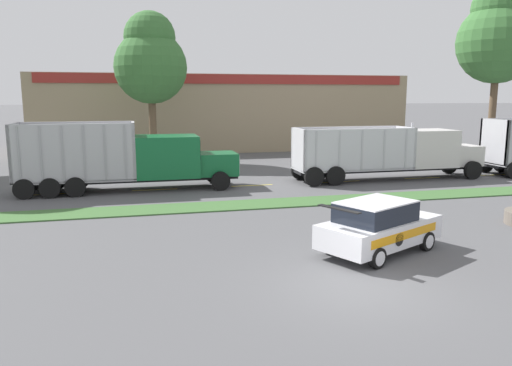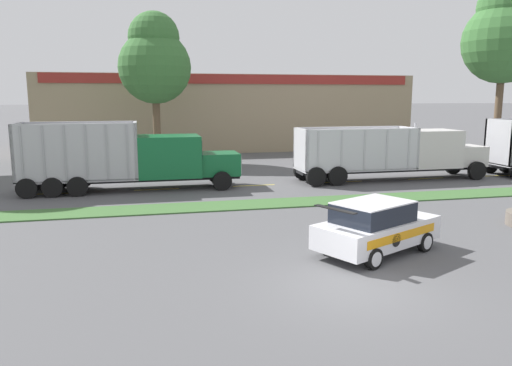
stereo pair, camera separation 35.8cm
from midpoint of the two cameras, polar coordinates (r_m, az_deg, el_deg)
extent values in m
plane|color=#515154|center=(13.71, 10.97, -11.61)|extent=(600.00, 600.00, 0.00)
cube|color=#3D6633|center=(23.22, 0.12, -2.41)|extent=(120.00, 2.00, 0.06)
cube|color=yellow|center=(27.85, -23.03, -1.20)|extent=(2.40, 0.14, 0.01)
cube|color=yellow|center=(27.49, -11.86, -0.75)|extent=(2.40, 0.14, 0.01)
cube|color=yellow|center=(28.17, -0.83, -0.28)|extent=(2.40, 0.14, 0.01)
cube|color=yellow|center=(29.84, 9.33, 0.17)|extent=(2.40, 0.14, 0.01)
cube|color=yellow|center=(32.33, 18.17, 0.55)|extent=(2.40, 0.14, 0.01)
cube|color=yellow|center=(35.47, 25.60, 0.86)|extent=(2.40, 0.14, 0.01)
cube|color=black|center=(27.56, -14.42, 0.43)|extent=(11.41, 1.38, 0.18)
cube|color=#146033|center=(27.78, -4.88, 2.23)|extent=(2.14, 2.06, 1.21)
cube|color=#B7B7BC|center=(27.97, -2.66, 2.31)|extent=(0.06, 1.76, 1.03)
cube|color=#146033|center=(27.44, -10.51, 3.04)|extent=(3.29, 2.52, 2.20)
cube|color=black|center=(27.54, -7.07, 3.97)|extent=(0.04, 2.14, 0.99)
cylinder|color=silver|center=(26.49, -14.24, 4.60)|extent=(0.14, 0.14, 1.78)
cube|color=#ADADB2|center=(27.71, -20.05, 0.50)|extent=(5.98, 2.52, 0.12)
cube|color=#ADADB2|center=(27.35, -14.15, 3.75)|extent=(0.16, 2.52, 2.90)
cube|color=#ADADB2|center=(28.00, -26.16, 3.17)|extent=(0.16, 2.52, 2.90)
cube|color=#ADADB2|center=(26.36, -20.50, 3.20)|extent=(5.98, 0.16, 2.90)
cube|color=#ADADB2|center=(28.69, -19.98, 3.73)|extent=(5.98, 0.16, 2.90)
cube|color=#99999E|center=(26.66, -25.85, 2.91)|extent=(0.10, 0.04, 2.75)
cube|color=#99999E|center=(26.47, -23.74, 3.02)|extent=(0.10, 0.04, 2.75)
cube|color=#99999E|center=(26.32, -21.60, 3.12)|extent=(0.10, 0.04, 2.75)
cube|color=#99999E|center=(26.20, -19.44, 3.23)|extent=(0.10, 0.04, 2.75)
cube|color=#99999E|center=(26.12, -17.26, 3.33)|extent=(0.10, 0.04, 2.75)
cube|color=#99999E|center=(26.08, -15.07, 3.42)|extent=(0.10, 0.04, 2.75)
cylinder|color=black|center=(26.69, -4.44, 0.21)|extent=(1.01, 0.30, 1.01)
cylinder|color=black|center=(29.11, -5.24, 1.01)|extent=(1.01, 0.30, 1.01)
cylinder|color=black|center=(26.91, -25.35, -0.64)|extent=(1.01, 0.30, 1.01)
cylinder|color=black|center=(29.31, -24.42, 0.22)|extent=(1.01, 0.30, 1.01)
cylinder|color=black|center=(26.70, -22.85, -0.54)|extent=(1.01, 0.30, 1.01)
cylinder|color=black|center=(29.11, -22.12, 0.32)|extent=(1.01, 0.30, 1.01)
cylinder|color=black|center=(26.53, -20.32, -0.44)|extent=(1.01, 0.30, 1.01)
cylinder|color=black|center=(28.96, -19.79, 0.42)|extent=(1.01, 0.30, 1.01)
cube|color=#B7B7BC|center=(34.70, 25.28, 4.29)|extent=(0.16, 2.52, 2.80)
cylinder|color=black|center=(36.15, 24.50, 1.91)|extent=(1.03, 0.30, 1.03)
cylinder|color=black|center=(36.91, 25.98, 1.95)|extent=(1.03, 0.30, 1.03)
cube|color=black|center=(31.18, 14.68, 1.58)|extent=(11.75, 1.32, 0.18)
cube|color=silver|center=(33.72, 22.15, 2.98)|extent=(1.86, 1.97, 1.23)
cube|color=#B7B7BC|center=(34.29, 23.45, 3.00)|extent=(0.06, 1.68, 1.04)
cube|color=silver|center=(32.31, 18.71, 3.81)|extent=(2.99, 2.40, 2.23)
cube|color=black|center=(33.11, 20.97, 4.50)|extent=(0.04, 2.04, 1.00)
cylinder|color=silver|center=(30.74, 17.05, 5.11)|extent=(0.14, 0.14, 1.60)
cube|color=silver|center=(30.08, 10.62, 1.72)|extent=(6.90, 2.40, 0.12)
cube|color=silver|center=(31.48, 16.30, 4.03)|extent=(0.16, 2.40, 2.37)
cube|color=silver|center=(28.71, 4.54, 3.87)|extent=(0.16, 2.40, 2.37)
cube|color=silver|center=(28.93, 11.61, 3.74)|extent=(6.90, 0.16, 2.37)
cube|color=silver|center=(30.95, 9.84, 4.19)|extent=(6.90, 0.16, 2.37)
cube|color=#B2B2B7|center=(27.76, 6.54, 3.63)|extent=(0.10, 0.04, 2.26)
cube|color=#B2B2B7|center=(28.27, 9.16, 3.68)|extent=(0.10, 0.04, 2.26)
cube|color=#B2B2B7|center=(28.84, 11.70, 3.72)|extent=(0.10, 0.04, 2.26)
cube|color=#B2B2B7|center=(29.46, 14.13, 3.75)|extent=(0.10, 0.04, 2.26)
cube|color=#B2B2B7|center=(30.13, 16.45, 3.78)|extent=(0.10, 0.04, 2.26)
cylinder|color=black|center=(32.88, 23.26, 1.35)|extent=(1.10, 0.30, 1.10)
cylinder|color=black|center=(34.77, 20.93, 1.93)|extent=(1.10, 0.30, 1.10)
cylinder|color=black|center=(27.96, 6.28, 0.72)|extent=(1.10, 0.30, 1.10)
cylinder|color=black|center=(30.16, 4.74, 1.42)|extent=(1.10, 0.30, 1.10)
cylinder|color=black|center=(28.42, 8.71, 0.82)|extent=(1.10, 0.30, 1.10)
cylinder|color=black|center=(30.59, 7.02, 1.50)|extent=(1.10, 0.30, 1.10)
cube|color=white|center=(16.56, 13.35, -5.38)|extent=(4.69, 3.61, 0.76)
cube|color=black|center=(16.20, 12.90, -3.23)|extent=(2.86, 2.54, 0.60)
cube|color=white|center=(16.13, 12.94, -2.13)|extent=(2.86, 2.54, 0.04)
cube|color=black|center=(14.75, 8.77, -2.95)|extent=(0.85, 1.45, 0.03)
cube|color=orange|center=(16.02, 16.12, -5.75)|extent=(3.08, 1.54, 0.27)
cylinder|color=black|center=(15.78, 15.46, -6.24)|extent=(0.38, 0.19, 0.42)
cylinder|color=black|center=(17.25, 18.39, -6.32)|extent=(0.65, 0.46, 0.63)
cylinder|color=silver|center=(17.20, 18.69, -6.39)|extent=(0.40, 0.21, 0.44)
cylinder|color=black|center=(18.22, 13.50, -5.23)|extent=(0.65, 0.46, 0.63)
cylinder|color=silver|center=(18.28, 13.24, -5.17)|extent=(0.40, 0.21, 0.44)
cylinder|color=black|center=(15.13, 13.04, -8.35)|extent=(0.65, 0.46, 0.63)
cylinder|color=silver|center=(15.07, 13.37, -8.43)|extent=(0.40, 0.21, 0.44)
cylinder|color=black|center=(16.22, 7.87, -6.93)|extent=(0.65, 0.46, 0.63)
cylinder|color=silver|center=(16.28, 7.60, -6.85)|extent=(0.40, 0.21, 0.44)
cube|color=#9E896B|center=(49.88, -4.31, 8.11)|extent=(33.71, 12.00, 6.87)
cube|color=maroon|center=(43.92, -3.02, 11.77)|extent=(32.02, 0.10, 0.80)
cylinder|color=brown|center=(42.53, 25.16, 7.16)|extent=(0.54, 0.54, 7.26)
sphere|color=#386B33|center=(42.69, 25.70, 14.25)|extent=(6.04, 6.04, 6.04)
sphere|color=#386B33|center=(42.98, 25.95, 17.45)|extent=(4.23, 4.23, 4.23)
cylinder|color=brown|center=(37.90, -11.97, 6.39)|extent=(0.55, 0.55, 5.60)
sphere|color=#386B33|center=(37.89, -12.21, 12.81)|extent=(5.27, 5.27, 5.27)
sphere|color=#386B33|center=(38.07, -12.33, 15.98)|extent=(3.69, 3.69, 3.69)
camera|label=1|loc=(0.18, -90.48, -0.08)|focal=35.00mm
camera|label=2|loc=(0.18, 89.52, 0.08)|focal=35.00mm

